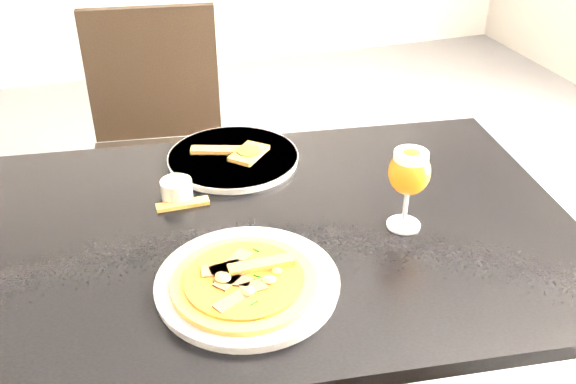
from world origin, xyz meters
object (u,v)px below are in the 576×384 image
object	(u,v)px
dining_table	(274,263)
chair_far	(159,150)
pizza	(245,281)
beer_glass	(409,173)

from	to	relation	value
dining_table	chair_far	xyz separation A→B (m)	(-0.13, 0.84, -0.15)
chair_far	dining_table	bearing A→B (deg)	-72.99
pizza	dining_table	bearing A→B (deg)	59.35
dining_table	pizza	xyz separation A→B (m)	(-0.10, -0.17, 0.12)
beer_glass	pizza	bearing A→B (deg)	-164.56
pizza	beer_glass	size ratio (longest dim) A/B	1.47
pizza	beer_glass	distance (m)	0.37
chair_far	beer_glass	xyz separation A→B (m)	(0.37, -0.92, 0.36)
dining_table	beer_glass	bearing A→B (deg)	-9.26
chair_far	beer_glass	size ratio (longest dim) A/B	5.53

